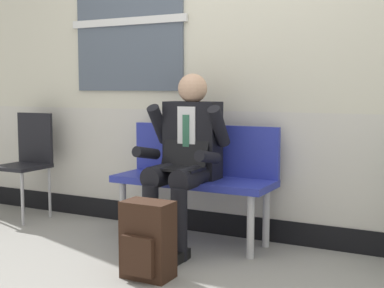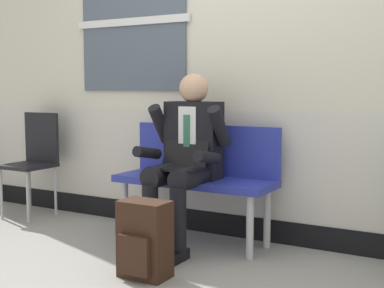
# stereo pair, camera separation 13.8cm
# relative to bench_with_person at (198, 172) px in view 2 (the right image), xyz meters

# --- Properties ---
(ground_plane) EXTENTS (18.00, 18.00, 0.00)m
(ground_plane) POSITION_rel_bench_with_person_xyz_m (0.20, -0.28, -0.51)
(ground_plane) COLOR gray
(station_wall) EXTENTS (6.90, 0.17, 3.19)m
(station_wall) POSITION_rel_bench_with_person_xyz_m (0.19, 0.28, 1.07)
(station_wall) COLOR beige
(station_wall) RESTS_ON ground
(bench_with_person) EXTENTS (1.18, 0.42, 0.85)m
(bench_with_person) POSITION_rel_bench_with_person_xyz_m (0.00, 0.00, 0.00)
(bench_with_person) COLOR #28339E
(bench_with_person) RESTS_ON ground
(person_seated) EXTENTS (0.57, 0.70, 1.23)m
(person_seated) POSITION_rel_bench_with_person_xyz_m (0.00, -0.19, 0.14)
(person_seated) COLOR black
(person_seated) RESTS_ON ground
(backpack) EXTENTS (0.30, 0.23, 0.46)m
(backpack) POSITION_rel_bench_with_person_xyz_m (0.10, -0.84, -0.29)
(backpack) COLOR #331E14
(backpack) RESTS_ON ground
(folding_chair) EXTENTS (0.38, 0.38, 0.91)m
(folding_chair) POSITION_rel_bench_with_person_xyz_m (-1.63, -0.04, 0.03)
(folding_chair) COLOR black
(folding_chair) RESTS_ON ground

